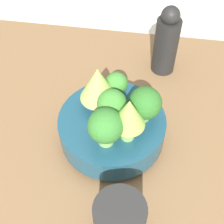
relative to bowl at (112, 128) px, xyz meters
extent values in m
plane|color=beige|center=(-0.01, -0.03, -0.08)|extent=(6.00, 6.00, 0.00)
cube|color=brown|center=(-0.01, -0.03, -0.06)|extent=(0.82, 0.68, 0.04)
cylinder|color=navy|center=(0.00, 0.00, -0.03)|extent=(0.09, 0.09, 0.01)
cylinder|color=navy|center=(0.00, 0.00, 0.00)|extent=(0.20, 0.20, 0.05)
cylinder|color=#609347|center=(0.00, 0.00, 0.04)|extent=(0.03, 0.03, 0.02)
sphere|color=#387A2D|center=(0.00, 0.00, 0.07)|extent=(0.05, 0.05, 0.05)
cylinder|color=#609347|center=(-0.06, -0.01, 0.04)|extent=(0.02, 0.02, 0.02)
sphere|color=#286023|center=(-0.06, -0.01, 0.07)|extent=(0.06, 0.06, 0.06)
cylinder|color=#609347|center=(0.03, -0.03, 0.04)|extent=(0.03, 0.03, 0.02)
cone|color=#93B751|center=(0.03, -0.03, 0.09)|extent=(0.07, 0.07, 0.07)
cylinder|color=#609347|center=(0.00, -0.06, 0.04)|extent=(0.02, 0.02, 0.02)
sphere|color=#387A2D|center=(0.00, -0.06, 0.06)|extent=(0.04, 0.04, 0.04)
cylinder|color=#7AB256|center=(-0.03, 0.04, 0.05)|extent=(0.02, 0.02, 0.04)
cone|color=#84AD47|center=(-0.03, 0.04, 0.09)|extent=(0.06, 0.06, 0.06)
cylinder|color=#7AB256|center=(0.00, 0.05, 0.04)|extent=(0.03, 0.03, 0.02)
sphere|color=#2D6B28|center=(0.00, 0.05, 0.07)|extent=(0.06, 0.06, 0.06)
cylinder|color=black|center=(-0.04, 0.19, 0.01)|extent=(0.08, 0.08, 0.10)
cylinder|color=black|center=(-0.09, -0.23, 0.03)|extent=(0.06, 0.06, 0.14)
sphere|color=black|center=(-0.09, -0.23, 0.11)|extent=(0.04, 0.04, 0.04)
camera|label=1|loc=(-0.06, 0.36, 0.48)|focal=50.00mm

